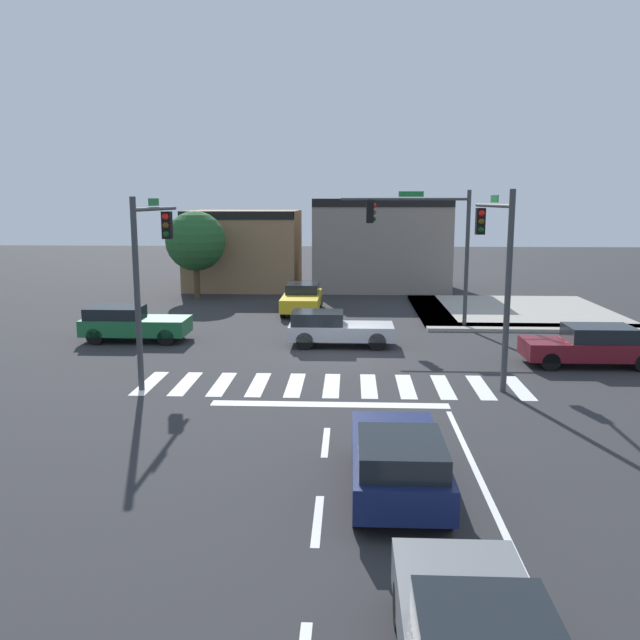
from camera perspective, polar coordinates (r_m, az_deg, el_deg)
The scene contains 15 objects.
ground_plane at distance 25.47m, azimuth 1.29°, elevation -2.85°, with size 120.00×120.00×0.00m, color #2B2B2D.
crosswalk_near at distance 21.11m, azimuth 1.01°, elevation -5.60°, with size 12.11×2.79×0.01m.
lane_markings at distance 14.03m, azimuth 4.76°, elevation -14.01°, with size 6.80×20.25×0.01m.
bike_detector_marking at distance 16.81m, azimuth 8.00°, elevation -9.89°, with size 1.02×1.02×0.01m.
curb_corner_northeast at distance 35.59m, azimuth 15.46°, elevation 0.64°, with size 10.00×10.60×0.15m.
storefront_row at distance 44.16m, azimuth 0.16°, elevation 6.33°, with size 16.81×6.67×5.84m.
traffic_signal_southwest at distance 22.19m, azimuth -14.20°, elevation 5.52°, with size 0.32×4.81×5.85m.
traffic_signal_southeast at distance 22.44m, azimuth 14.71°, elevation 5.87°, with size 0.32×5.57×6.07m.
traffic_signal_northeast at distance 30.29m, azimuth 8.89°, elevation 7.38°, with size 5.74×0.32×6.19m.
car_green at distance 28.64m, azimuth -15.77°, elevation -0.26°, with size 4.27×1.88×1.43m.
car_maroon at distance 25.31m, azimuth 22.17°, elevation -2.02°, with size 4.56×1.81×1.42m.
car_silver at distance 26.65m, azimuth 1.29°, elevation -0.70°, with size 4.14×1.77×1.38m.
car_yellow at distance 34.76m, azimuth -1.55°, elevation 1.91°, with size 1.87×4.79×1.45m.
car_navy at distance 13.42m, azimuth 6.67°, elevation -11.78°, with size 1.78×4.30×1.42m.
roadside_tree at distance 39.92m, azimuth -10.57°, elevation 6.62°, with size 3.49×3.49×5.14m.
Camera 1 is at (0.56, -24.81, 5.74)m, focal length 37.50 mm.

